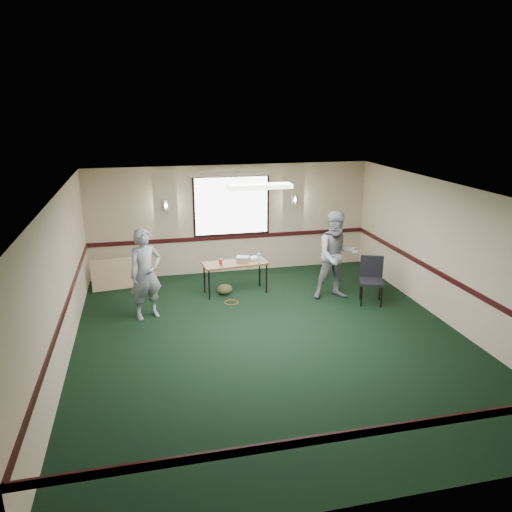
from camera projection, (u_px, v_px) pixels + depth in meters
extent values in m
plane|color=black|center=(272.00, 339.00, 9.07)|extent=(8.00, 8.00, 0.00)
plane|color=#C5AE8E|center=(232.00, 219.00, 12.40)|extent=(7.00, 0.00, 7.00)
plane|color=#C5AE8E|center=(376.00, 393.00, 4.95)|extent=(7.00, 0.00, 7.00)
plane|color=#C5AE8E|center=(60.00, 285.00, 7.92)|extent=(0.00, 8.00, 8.00)
plane|color=#C5AE8E|center=(451.00, 256.00, 9.43)|extent=(0.00, 8.00, 8.00)
plane|color=white|center=(274.00, 192.00, 8.28)|extent=(8.00, 8.00, 0.00)
cube|color=black|center=(232.00, 237.00, 12.52)|extent=(7.00, 0.03, 0.10)
cube|color=black|center=(372.00, 431.00, 5.09)|extent=(7.00, 0.03, 0.10)
cube|color=black|center=(64.00, 311.00, 8.05)|extent=(0.03, 8.00, 0.10)
cube|color=black|center=(448.00, 278.00, 9.56)|extent=(0.03, 8.00, 0.10)
cube|color=black|center=(232.00, 206.00, 12.28)|extent=(1.90, 0.01, 1.50)
cube|color=white|center=(232.00, 206.00, 12.27)|extent=(1.80, 0.02, 1.40)
cube|color=tan|center=(231.00, 174.00, 12.05)|extent=(2.05, 0.08, 0.10)
cylinder|color=silver|center=(166.00, 205.00, 11.87)|extent=(0.16, 0.16, 0.25)
cylinder|color=silver|center=(294.00, 199.00, 12.56)|extent=(0.16, 0.16, 0.25)
cube|color=white|center=(260.00, 186.00, 9.23)|extent=(1.20, 0.32, 0.08)
cube|color=#573B18|center=(235.00, 263.00, 11.11)|extent=(1.49, 0.72, 0.04)
cylinder|color=black|center=(209.00, 285.00, 10.80)|extent=(0.03, 0.03, 0.68)
cylinder|color=black|center=(266.00, 279.00, 11.21)|extent=(0.03, 0.03, 0.68)
cylinder|color=black|center=(204.00, 278.00, 11.22)|extent=(0.03, 0.03, 0.68)
cylinder|color=black|center=(260.00, 272.00, 11.63)|extent=(0.03, 0.03, 0.68)
cube|color=gray|center=(243.00, 259.00, 11.23)|extent=(0.34, 0.31, 0.09)
cube|color=white|center=(254.00, 258.00, 11.36)|extent=(0.23, 0.21, 0.05)
cylinder|color=#B3210B|center=(221.00, 262.00, 10.99)|extent=(0.07, 0.07, 0.11)
cylinder|color=#8ACAE2|center=(259.00, 258.00, 11.08)|extent=(0.06, 0.06, 0.21)
ellipsoid|color=#4D472C|center=(225.00, 289.00, 11.17)|extent=(0.39, 0.33, 0.24)
torus|color=#BB4917|center=(231.00, 302.00, 10.74)|extent=(0.37, 0.37, 0.02)
cube|color=tan|center=(123.00, 273.00, 11.51)|extent=(1.41, 0.39, 0.71)
cube|color=black|center=(372.00, 282.00, 10.57)|extent=(0.63, 0.63, 0.06)
cube|color=black|center=(372.00, 266.00, 10.72)|extent=(0.47, 0.22, 0.48)
cylinder|color=black|center=(362.00, 296.00, 10.48)|extent=(0.03, 0.03, 0.45)
cylinder|color=black|center=(381.00, 297.00, 10.43)|extent=(0.03, 0.03, 0.45)
cylinder|color=black|center=(360.00, 289.00, 10.87)|extent=(0.03, 0.03, 0.45)
cylinder|color=black|center=(380.00, 290.00, 10.82)|extent=(0.03, 0.03, 0.45)
imported|color=#3A4881|center=(146.00, 274.00, 9.77)|extent=(0.78, 0.66, 1.82)
imported|color=#7789B9|center=(337.00, 256.00, 10.74)|extent=(0.99, 0.80, 1.94)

